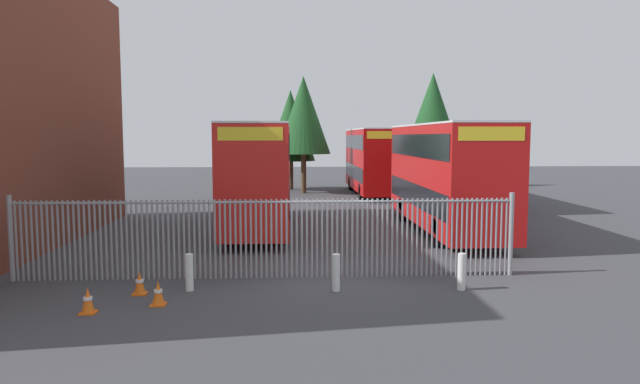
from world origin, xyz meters
name	(u,v)px	position (x,y,z in m)	size (l,w,h in m)	color
ground_plane	(315,230)	(0.00, 8.00, 0.00)	(100.00, 100.00, 0.00)	#3D3D42
palisade_fence	(266,236)	(-1.69, 0.00, 1.18)	(13.89, 0.14, 2.35)	gray
double_decker_bus_near_gate	(445,173)	(5.30, 7.49, 2.42)	(2.54, 10.81, 4.42)	red
double_decker_bus_behind_fence_left	(260,172)	(-2.32, 8.58, 2.42)	(2.54, 10.81, 4.42)	red
double_decker_bus_behind_fence_right	(457,162)	(8.60, 16.98, 2.42)	(2.54, 10.81, 4.42)	red
double_decker_bus_far_back	(372,159)	(4.46, 22.81, 2.42)	(2.54, 10.81, 4.42)	#B70C0C
bollard_near_left	(189,272)	(-3.59, -1.23, 0.47)	(0.20, 0.20, 0.95)	silver
bollard_center_front	(336,273)	(0.14, -1.44, 0.47)	(0.20, 0.20, 0.95)	silver
bollard_near_right	(461,272)	(3.34, -1.51, 0.47)	(0.20, 0.20, 0.95)	silver
traffic_cone_by_gate	(140,283)	(-4.76, -1.52, 0.29)	(0.34, 0.34, 0.59)	orange
traffic_cone_mid_forecourt	(88,301)	(-5.50, -3.02, 0.29)	(0.34, 0.34, 0.59)	orange
traffic_cone_near_kerb	(158,293)	(-4.09, -2.48, 0.29)	(0.34, 0.34, 0.59)	orange
tree_tall_back	(433,118)	(9.86, 28.04, 5.32)	(4.80, 4.80, 8.76)	#4C3823
tree_short_side	(303,115)	(-0.14, 23.83, 5.36)	(3.71, 3.71, 8.03)	#4C3823
tree_mid_row	(291,126)	(-1.03, 26.53, 4.70)	(3.61, 3.61, 7.29)	#4C3823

